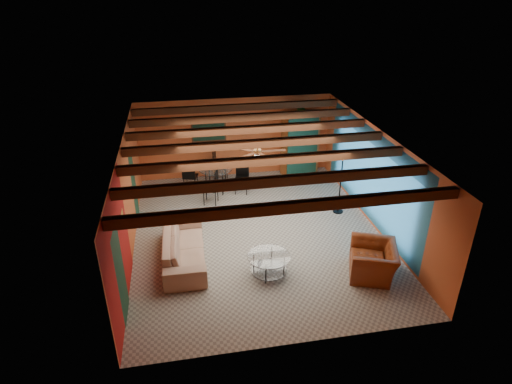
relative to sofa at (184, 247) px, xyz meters
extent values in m
cube|color=gray|center=(1.98, 0.88, -0.36)|extent=(6.50, 8.00, 0.01)
cube|color=silver|center=(1.98, 0.88, 2.34)|extent=(6.50, 8.00, 0.01)
cube|color=#BA542B|center=(1.98, 4.88, 0.99)|extent=(6.50, 0.02, 2.70)
cube|color=#A01512|center=(-1.27, 0.88, 0.99)|extent=(0.02, 8.00, 2.70)
cube|color=teal|center=(5.23, 0.88, 0.99)|extent=(0.02, 8.00, 2.70)
imported|color=tan|center=(0.00, 0.00, 0.00)|extent=(1.02, 2.51, 0.73)
imported|color=maroon|center=(4.27, -1.37, 0.02)|extent=(1.36, 1.45, 0.76)
cube|color=brown|center=(4.18, 4.58, 0.69)|extent=(1.34, 0.99, 2.12)
cube|color=black|center=(1.08, 4.84, 1.29)|extent=(1.05, 0.03, 0.65)
imported|color=#26661E|center=(4.18, 4.58, 1.99)|extent=(0.44, 0.38, 0.48)
imported|color=orange|center=(1.15, 3.64, 0.84)|extent=(0.25, 0.25, 0.20)
camera|label=1|loc=(0.12, -8.91, 5.88)|focal=30.27mm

